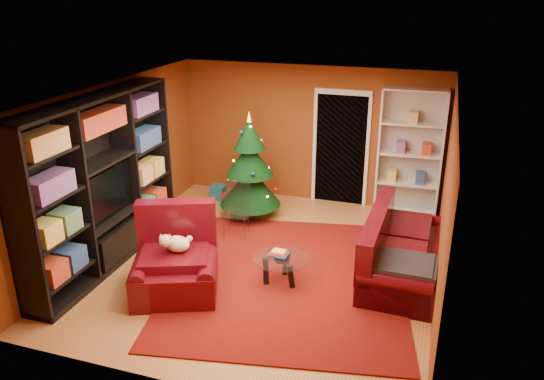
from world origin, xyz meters
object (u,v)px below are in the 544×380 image
(gift_box_red, at_px, (230,199))
(media_unit, at_px, (101,183))
(gift_box_green, at_px, (244,210))
(coffee_table, at_px, (281,270))
(sofa, at_px, (404,245))
(white_bookshelf, at_px, (410,154))
(armchair, at_px, (175,261))
(acrylic_chair, at_px, (236,213))
(gift_box_teal, at_px, (219,192))
(rug, at_px, (287,278))
(dog, at_px, (178,244))
(christmas_tree, at_px, (250,167))

(gift_box_red, bearing_deg, media_unit, -109.03)
(gift_box_green, bearing_deg, coffee_table, -56.44)
(sofa, bearing_deg, white_bookshelf, 5.22)
(media_unit, bearing_deg, armchair, -19.43)
(media_unit, height_order, acrylic_chair, media_unit)
(gift_box_teal, bearing_deg, rug, -49.43)
(media_unit, xyz_separation_m, armchair, (1.38, -0.48, -0.80))
(white_bookshelf, distance_m, sofa, 2.36)
(armchair, height_order, dog, armchair)
(rug, height_order, armchair, armchair)
(armchair, xyz_separation_m, sofa, (2.92, 1.43, 0.00))
(armchair, distance_m, sofa, 3.25)
(gift_box_red, bearing_deg, dog, -80.64)
(gift_box_red, distance_m, coffee_table, 3.02)
(gift_box_red, bearing_deg, gift_box_green, -45.32)
(armchair, xyz_separation_m, coffee_table, (1.31, 0.66, -0.27))
(rug, relative_size, armchair, 3.16)
(gift_box_green, distance_m, dog, 2.61)
(gift_box_teal, height_order, dog, dog)
(coffee_table, bearing_deg, gift_box_red, 126.08)
(media_unit, xyz_separation_m, christmas_tree, (1.48, 2.23, -0.32))
(sofa, bearing_deg, christmas_tree, 67.07)
(media_unit, distance_m, christmas_tree, 2.69)
(gift_box_green, distance_m, coffee_table, 2.34)
(gift_box_green, xyz_separation_m, dog, (0.02, -2.55, 0.56))
(rug, xyz_separation_m, armchair, (-1.36, -0.79, 0.46))
(sofa, bearing_deg, gift_box_red, 65.16)
(gift_box_red, height_order, acrylic_chair, acrylic_chair)
(gift_box_green, bearing_deg, sofa, -22.12)
(rug, bearing_deg, sofa, 22.27)
(gift_box_teal, relative_size, gift_box_green, 0.93)
(christmas_tree, height_order, acrylic_chair, christmas_tree)
(gift_box_green, distance_m, gift_box_red, 0.69)
(white_bookshelf, height_order, armchair, white_bookshelf)
(gift_box_red, relative_size, white_bookshelf, 0.09)
(coffee_table, bearing_deg, dog, -154.98)
(white_bookshelf, height_order, sofa, white_bookshelf)
(rug, xyz_separation_m, sofa, (1.56, 0.64, 0.47))
(gift_box_green, bearing_deg, acrylic_chair, -79.37)
(armchair, bearing_deg, rug, 8.81)
(armchair, height_order, acrylic_chair, armchair)
(gift_box_green, relative_size, acrylic_chair, 0.35)
(sofa, bearing_deg, dog, 116.72)
(gift_box_teal, xyz_separation_m, armchair, (0.79, -3.31, 0.34))
(acrylic_chair, bearing_deg, white_bookshelf, 25.53)
(sofa, relative_size, coffee_table, 2.81)
(coffee_table, bearing_deg, white_bookshelf, 64.22)
(gift_box_teal, distance_m, coffee_table, 3.38)
(dog, bearing_deg, armchair, -135.00)
(gift_box_green, xyz_separation_m, coffee_table, (1.29, -1.95, 0.06))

